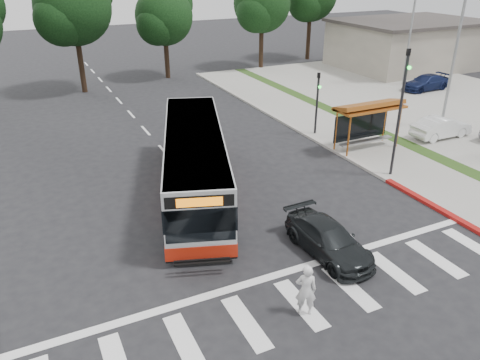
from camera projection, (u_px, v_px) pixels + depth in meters
ground at (236, 232)px, 19.40m from camera, size 140.00×140.00×0.00m
sidewalk_east at (337, 133)px, 30.19m from camera, size 4.00×40.00×0.12m
curb_east at (311, 137)px, 29.40m from camera, size 0.30×40.00×0.15m
curb_east_red at (433, 206)px, 21.25m from camera, size 0.32×6.00×0.15m
parking_lot at (448, 103)px, 36.51m from camera, size 18.00×36.00×0.10m
commercial_building at (408, 45)px, 48.11m from camera, size 14.00×10.00×4.40m
building_roof_cap at (412, 21)px, 47.10m from camera, size 14.60×10.60×0.30m
crosswalk_ladder at (301, 304)px, 15.32m from camera, size 18.00×2.60×0.01m
bus_shelter at (368, 111)px, 26.77m from camera, size 4.20×1.60×2.86m
traffic_signal_ne_tall at (401, 104)px, 22.71m from camera, size 0.18×0.37×6.50m
traffic_signal_ne_short at (317, 97)px, 29.01m from camera, size 0.18×0.37×4.00m
lot_light_front at (458, 37)px, 28.79m from camera, size 1.90×0.35×9.01m
lot_light_mid at (413, 16)px, 39.29m from camera, size 1.90×0.35×9.01m
tree_ne_a at (262, 2)px, 45.82m from camera, size 6.16×5.74×9.30m
tree_north_a at (74, 5)px, 36.93m from camera, size 6.60×6.15×10.17m
tree_north_b at (165, 15)px, 42.22m from camera, size 5.72×5.33×8.43m
transit_bus at (195, 164)px, 21.89m from camera, size 6.32×12.22×3.10m
pedestrian at (306, 290)px, 14.56m from camera, size 0.79×0.70×1.82m
dark_sedan at (328, 239)px, 17.72m from camera, size 1.85×4.29×1.23m
parked_car_1 at (441, 127)px, 29.12m from camera, size 3.98×1.42×1.31m
parked_car_3 at (426, 83)px, 39.73m from camera, size 4.44×1.92×1.27m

